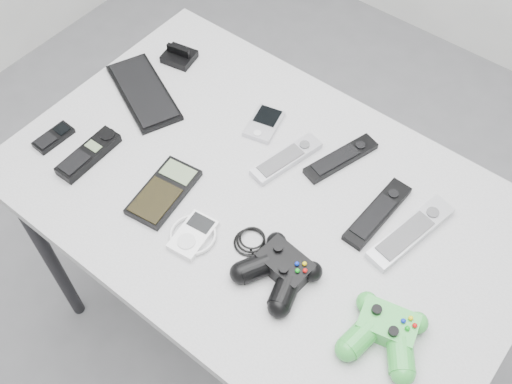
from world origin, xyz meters
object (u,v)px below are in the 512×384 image
Objects in this scene: mobile_phone at (53,137)px; remote_black_b at (378,213)px; controller_green at (385,331)px; pda_keyboard at (144,92)px; pda at (264,123)px; mp3_player at (193,235)px; calculator at (164,192)px; desk at (264,211)px; cordless_handset at (89,154)px; remote_silver_a at (287,158)px; controller_black at (280,269)px; remote_black_a at (341,158)px; remote_silver_b at (411,232)px.

remote_black_b is at bearing 24.35° from mobile_phone.
mobile_phone is at bearing 170.54° from controller_green.
pda_keyboard is at bearing -173.20° from remote_black_b.
controller_green is (0.51, -0.28, 0.02)m from pda.
controller_green is at bearing 0.46° from mp3_player.
controller_green is (0.56, 0.02, 0.02)m from calculator.
desk is 0.44m from pda_keyboard.
cordless_handset is (-0.26, -0.33, 0.00)m from pda.
mobile_phone is (-0.50, -0.19, 0.08)m from desk.
mp3_player is at bearing 2.63° from mobile_phone.
mobile_phone is at bearing -179.66° from calculator.
controller_black is at bearing -43.05° from remote_silver_a.
remote_silver_a is 0.30m from controller_black.
pda_keyboard is 0.53m from remote_black_a.
calculator is at bearing 10.60° from mobile_phone.
controller_black reaches higher than pda_keyboard.
desk is 0.20m from mp3_player.
mobile_phone is 0.90× the size of mp3_player.
remote_black_a is 0.43m from controller_green.
desk is 10.87× the size of mp3_player.
remote_black_b is 1.23× the size of controller_green.
controller_black is 0.24m from controller_green.
desk is 6.56× the size of calculator.
controller_green is at bearing 11.62° from pda_keyboard.
controller_black reaches higher than mp3_player.
controller_black is (-0.16, -0.25, 0.01)m from remote_silver_b.
controller_green is at bearing 2.10° from cordless_handset.
desk is at bearing 22.20° from cordless_handset.
remote_silver_b is at bearing 20.42° from cordless_handset.
pda is at bearing 137.33° from controller_green.
desk is 0.43m from cordless_handset.
remote_silver_b is (0.23, -0.08, 0.00)m from remote_black_a.
controller_green is at bearing -28.27° from remote_black_a.
desk is 0.22m from controller_black.
calculator reaches higher than pda_keyboard.
desk is at bearing -65.70° from pda.
mobile_phone is at bearing -173.62° from cordless_handset.
pda_keyboard reaches higher than desk.
mobile_phone is (-0.72, -0.29, -0.00)m from remote_black_b.
remote_black_a is 1.07× the size of calculator.
controller_green is (0.88, 0.06, 0.02)m from mobile_phone.
remote_silver_b is at bearing 94.12° from controller_green.
pda is 0.21m from remote_black_a.
remote_silver_b is (0.08, 0.00, 0.00)m from remote_black_b.
remote_silver_a is 1.12× the size of cordless_handset.
controller_black is (0.15, -0.14, 0.09)m from desk.
pda_keyboard is (-0.43, 0.06, 0.08)m from desk.
cordless_handset reaches higher than pda.
controller_black is at bearing 6.25° from mobile_phone.
remote_black_a is 1.97× the size of mobile_phone.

